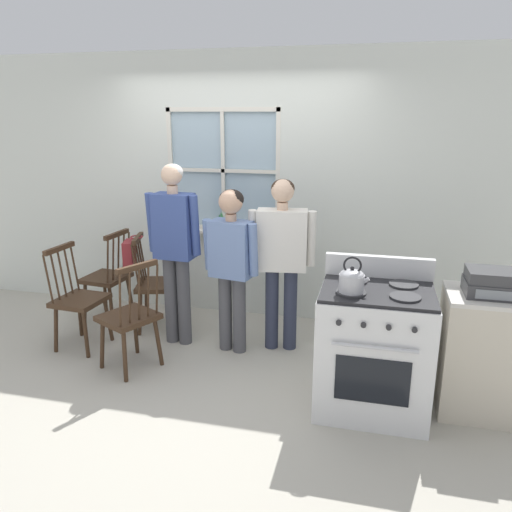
{
  "coord_description": "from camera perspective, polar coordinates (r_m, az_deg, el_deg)",
  "views": [
    {
      "loc": [
        1.37,
        -3.54,
        2.1
      ],
      "look_at": [
        0.46,
        0.18,
        1.0
      ],
      "focal_mm": 35.0,
      "sensor_mm": 36.0,
      "label": 1
    }
  ],
  "objects": [
    {
      "name": "handbag",
      "position": [
        5.02,
        -14.24,
        0.31
      ],
      "size": [
        0.23,
        0.24,
        0.31
      ],
      "color": "maroon",
      "rests_on": "chair_by_window"
    },
    {
      "name": "stereo",
      "position": [
        3.75,
        25.29,
        -2.8
      ],
      "size": [
        0.34,
        0.29,
        0.18
      ],
      "color": "#38383A",
      "rests_on": "side_counter"
    },
    {
      "name": "ground_plane",
      "position": [
        4.34,
        -6.72,
        -13.06
      ],
      "size": [
        16.0,
        16.0,
        0.0
      ],
      "primitive_type": "plane",
      "color": "#B2AD9E"
    },
    {
      "name": "person_elderly_left",
      "position": [
        4.55,
        -9.28,
        1.8
      ],
      "size": [
        0.51,
        0.23,
        1.68
      ],
      "rotation": [
        0.0,
        0.0,
        -0.06
      ],
      "color": "#4C4C51",
      "rests_on": "ground_plane"
    },
    {
      "name": "chair_by_window",
      "position": [
        5.07,
        -11.38,
        -3.29
      ],
      "size": [
        0.5,
        0.51,
        0.96
      ],
      "rotation": [
        0.0,
        0.0,
        1.84
      ],
      "color": "#3D2819",
      "rests_on": "ground_plane"
    },
    {
      "name": "chair_center_cluster",
      "position": [
        5.39,
        -16.56,
        -2.47
      ],
      "size": [
        0.44,
        0.46,
        0.96
      ],
      "rotation": [
        0.0,
        0.0,
        -1.67
      ],
      "color": "#3D2819",
      "rests_on": "ground_plane"
    },
    {
      "name": "stove",
      "position": [
        3.74,
        13.3,
        -10.26
      ],
      "size": [
        0.79,
        0.68,
        1.08
      ],
      "color": "silver",
      "rests_on": "ground_plane"
    },
    {
      "name": "chair_near_wall",
      "position": [
        4.85,
        -19.65,
        -4.81
      ],
      "size": [
        0.43,
        0.45,
        0.96
      ],
      "rotation": [
        0.0,
        0.0,
        1.49
      ],
      "color": "#3D2819",
      "rests_on": "ground_plane"
    },
    {
      "name": "wall_back",
      "position": [
        5.18,
        -1.68,
        7.53
      ],
      "size": [
        6.4,
        0.16,
        2.7
      ],
      "color": "silver",
      "rests_on": "ground_plane"
    },
    {
      "name": "person_teen_center",
      "position": [
        4.36,
        -2.82,
        0.03
      ],
      "size": [
        0.53,
        0.27,
        1.48
      ],
      "rotation": [
        0.0,
        0.0,
        -0.19
      ],
      "color": "#4C4C51",
      "rests_on": "ground_plane"
    },
    {
      "name": "potted_plant",
      "position": [
        5.21,
        -4.04,
        3.64
      ],
      "size": [
        0.13,
        0.13,
        0.22
      ],
      "color": "beige",
      "rests_on": "wall_back"
    },
    {
      "name": "kettle",
      "position": [
        3.41,
        10.89,
        -2.67
      ],
      "size": [
        0.21,
        0.17,
        0.25
      ],
      "color": "#B7B7BC",
      "rests_on": "stove"
    },
    {
      "name": "person_adult_right",
      "position": [
        4.39,
        2.97,
        0.8
      ],
      "size": [
        0.6,
        0.27,
        1.56
      ],
      "rotation": [
        0.0,
        0.0,
        0.14
      ],
      "color": "#2D3347",
      "rests_on": "ground_plane"
    },
    {
      "name": "side_counter",
      "position": [
        3.96,
        24.3,
        -10.09
      ],
      "size": [
        0.55,
        0.5,
        0.9
      ],
      "color": "beige",
      "rests_on": "ground_plane"
    },
    {
      "name": "chair_near_stove",
      "position": [
        4.32,
        -14.2,
        -6.93
      ],
      "size": [
        0.55,
        0.56,
        0.96
      ],
      "rotation": [
        0.0,
        0.0,
        -2.04
      ],
      "color": "#3D2819",
      "rests_on": "ground_plane"
    }
  ]
}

